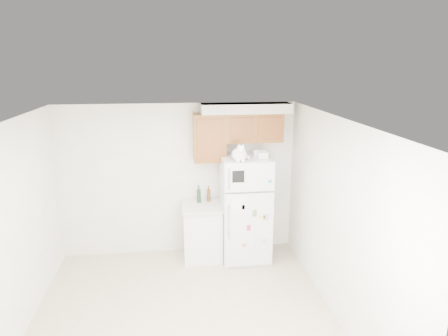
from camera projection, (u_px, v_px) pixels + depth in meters
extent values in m
cube|color=#C5B498|center=(184.00, 323.00, 4.94)|extent=(3.80, 4.00, 0.01)
cube|color=white|center=(178.00, 180.00, 6.53)|extent=(3.80, 0.04, 2.50)
cube|color=white|center=(8.00, 239.00, 4.38)|extent=(0.04, 4.00, 2.50)
cube|color=white|center=(338.00, 222.00, 4.85)|extent=(0.04, 4.00, 2.50)
cube|color=white|center=(178.00, 122.00, 4.29)|extent=(3.80, 4.00, 0.04)
cube|color=brown|center=(254.00, 127.00, 6.28)|extent=(0.90, 0.33, 0.45)
cube|color=brown|center=(209.00, 138.00, 6.23)|extent=(0.50, 0.33, 0.75)
cube|color=silver|center=(246.00, 108.00, 6.20)|extent=(1.40, 0.37, 0.15)
cube|color=silver|center=(245.00, 208.00, 6.40)|extent=(0.76, 0.72, 1.70)
cube|color=silver|center=(250.00, 177.00, 5.87)|extent=(0.74, 0.03, 0.44)
cube|color=silver|center=(249.00, 230.00, 6.09)|extent=(0.74, 0.03, 1.19)
cube|color=#59595B|center=(250.00, 192.00, 5.93)|extent=(0.74, 0.03, 0.02)
cylinder|color=silver|center=(229.00, 179.00, 5.81)|extent=(0.02, 0.02, 0.32)
cylinder|color=silver|center=(229.00, 222.00, 5.98)|extent=(0.02, 0.02, 0.55)
cube|color=black|center=(238.00, 177.00, 5.83)|extent=(0.18, 0.00, 0.18)
cube|color=white|center=(239.00, 205.00, 5.95)|extent=(0.22, 0.00, 0.28)
cube|color=#C03050|center=(249.00, 228.00, 6.06)|extent=(0.06, 0.00, 0.09)
cube|color=#CAD149|center=(262.00, 217.00, 6.05)|extent=(0.09, 0.00, 0.05)
cube|color=silver|center=(257.00, 238.00, 6.13)|extent=(0.10, 0.00, 0.11)
cube|color=#BF88A6|center=(266.00, 217.00, 6.05)|extent=(0.07, 0.00, 0.09)
cube|color=silver|center=(247.00, 215.00, 6.01)|extent=(0.08, 0.00, 0.05)
cube|color=#3873C4|center=(270.00, 181.00, 5.91)|extent=(0.06, 0.00, 0.05)
cube|color=#3D8655|center=(243.00, 207.00, 5.96)|extent=(0.05, 0.00, 0.07)
cube|color=white|center=(251.00, 241.00, 6.13)|extent=(0.05, 0.00, 0.10)
cube|color=#578C46|center=(255.00, 213.00, 6.01)|extent=(0.07, 0.00, 0.11)
cube|color=#9DB1DE|center=(264.00, 241.00, 6.15)|extent=(0.05, 0.00, 0.07)
cube|color=#C7633E|center=(244.00, 245.00, 6.13)|extent=(0.06, 0.00, 0.05)
cube|color=silver|center=(268.00, 200.00, 5.98)|extent=(0.06, 0.00, 0.10)
cube|color=white|center=(202.00, 232.00, 6.48)|extent=(0.60, 0.60, 0.88)
cube|color=beige|center=(202.00, 206.00, 6.34)|extent=(0.64, 0.64, 0.04)
ellipsoid|color=white|center=(239.00, 155.00, 5.92)|extent=(0.23, 0.30, 0.19)
ellipsoid|color=white|center=(240.00, 153.00, 5.82)|extent=(0.17, 0.13, 0.18)
sphere|color=white|center=(241.00, 149.00, 5.76)|extent=(0.11, 0.11, 0.11)
cone|color=white|center=(239.00, 145.00, 5.74)|extent=(0.04, 0.04, 0.04)
cone|color=white|center=(243.00, 145.00, 5.75)|extent=(0.04, 0.04, 0.04)
cone|color=#D88C8C|center=(239.00, 146.00, 5.74)|extent=(0.02, 0.02, 0.03)
cone|color=#D88C8C|center=(243.00, 146.00, 5.74)|extent=(0.02, 0.02, 0.03)
sphere|color=white|center=(241.00, 151.00, 5.72)|extent=(0.05, 0.05, 0.05)
sphere|color=white|center=(238.00, 161.00, 5.81)|extent=(0.06, 0.06, 0.06)
sphere|color=white|center=(243.00, 160.00, 5.82)|extent=(0.06, 0.06, 0.06)
cylinder|color=white|center=(244.00, 157.00, 6.05)|extent=(0.14, 0.19, 0.07)
cube|color=white|center=(260.00, 153.00, 6.21)|extent=(0.21, 0.18, 0.10)
cube|color=white|center=(263.00, 155.00, 6.09)|extent=(0.16, 0.13, 0.09)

